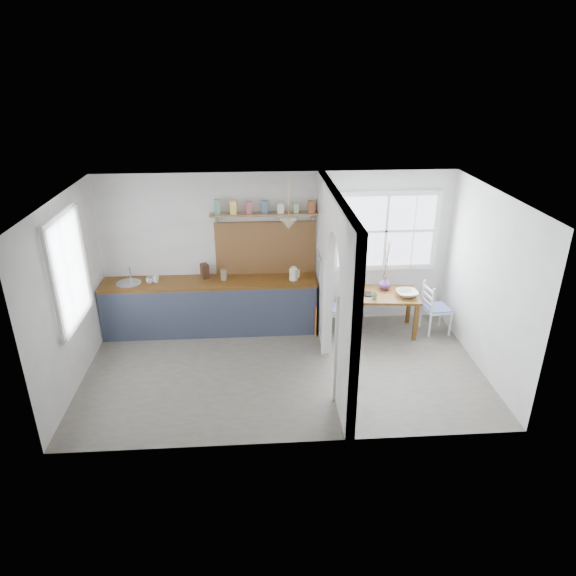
{
  "coord_description": "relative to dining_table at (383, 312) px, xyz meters",
  "views": [
    {
      "loc": [
        -0.38,
        -6.45,
        4.18
      ],
      "look_at": [
        0.09,
        0.41,
        1.13
      ],
      "focal_mm": 32.0,
      "sensor_mm": 36.0,
      "label": 1
    }
  ],
  "objects": [
    {
      "name": "backsplash",
      "position": [
        -1.93,
        0.49,
        1.01
      ],
      "size": [
        1.65,
        0.03,
        0.9
      ],
      "primitive_type": "cube",
      "color": "brown",
      "rests_on": "walls"
    },
    {
      "name": "mug_a",
      "position": [
        -3.72,
        0.22,
        0.61
      ],
      "size": [
        0.12,
        0.12,
        0.1
      ],
      "primitive_type": "imported",
      "rotation": [
        0.0,
        0.0,
        0.06
      ],
      "color": "white",
      "rests_on": "counter"
    },
    {
      "name": "knife_block",
      "position": [
        -2.94,
        0.36,
        0.68
      ],
      "size": [
        0.16,
        0.19,
        0.24
      ],
      "primitive_type": "cube",
      "rotation": [
        0.0,
        0.0,
        0.43
      ],
      "color": "#472B1D",
      "rests_on": "counter"
    },
    {
      "name": "chair_left",
      "position": [
        -0.75,
        0.1,
        0.07
      ],
      "size": [
        0.38,
        0.38,
        0.82
      ],
      "primitive_type": null,
      "rotation": [
        0.0,
        0.0,
        -1.56
      ],
      "color": "silver",
      "rests_on": "floor"
    },
    {
      "name": "kettle",
      "position": [
        -1.48,
        0.18,
        0.67
      ],
      "size": [
        0.21,
        0.18,
        0.22
      ],
      "primitive_type": null,
      "rotation": [
        0.0,
        0.0,
        -0.18
      ],
      "color": "white",
      "rests_on": "counter"
    },
    {
      "name": "partition",
      "position": [
        -1.02,
        -1.02,
        1.11
      ],
      "size": [
        0.12,
        3.2,
        2.6
      ],
      "color": "white",
      "rests_on": "floor"
    },
    {
      "name": "shelf",
      "position": [
        -1.93,
        0.41,
        1.66
      ],
      "size": [
        1.75,
        0.2,
        0.21
      ],
      "color": "#906848",
      "rests_on": "walls"
    },
    {
      "name": "nook_window",
      "position": [
        0.08,
        0.48,
        1.26
      ],
      "size": [
        1.76,
        0.1,
        1.3
      ],
      "primitive_type": null,
      "color": "white",
      "rests_on": "walls"
    },
    {
      "name": "towel_magenta",
      "position": [
        -1.14,
        -0.11,
        -0.07
      ],
      "size": [
        0.02,
        0.03,
        0.53
      ],
      "primitive_type": "cube",
      "color": "#CF3266",
      "rests_on": "counter"
    },
    {
      "name": "plate",
      "position": [
        -0.27,
        -0.01,
        0.35
      ],
      "size": [
        0.27,
        0.27,
        0.02
      ],
      "primitive_type": "cylinder",
      "rotation": [
        0.0,
        0.0,
        -0.41
      ],
      "color": "black",
      "rests_on": "dining_table"
    },
    {
      "name": "floor",
      "position": [
        -1.72,
        -1.08,
        -0.34
      ],
      "size": [
        5.8,
        3.2,
        0.01
      ],
      "primitive_type": "cube",
      "color": "gray",
      "rests_on": "ground"
    },
    {
      "name": "mug_b",
      "position": [
        -3.8,
        0.19,
        0.61
      ],
      "size": [
        0.18,
        0.18,
        0.11
      ],
      "primitive_type": "imported",
      "rotation": [
        0.0,
        0.0,
        -0.43
      ],
      "color": "silver",
      "rests_on": "counter"
    },
    {
      "name": "sink",
      "position": [
        -4.15,
        0.22,
        0.55
      ],
      "size": [
        0.4,
        0.4,
        0.02
      ],
      "primitive_type": "cylinder",
      "color": "silver",
      "rests_on": "counter"
    },
    {
      "name": "vase",
      "position": [
        0.04,
        0.18,
        0.45
      ],
      "size": [
        0.27,
        0.27,
        0.21
      ],
      "primitive_type": "imported",
      "rotation": [
        0.0,
        0.0,
        0.43
      ],
      "color": "#573273",
      "rests_on": "dining_table"
    },
    {
      "name": "chair_right",
      "position": [
        0.88,
        -0.09,
        0.1
      ],
      "size": [
        0.44,
        0.44,
        0.88
      ],
      "primitive_type": null,
      "rotation": [
        0.0,
        0.0,
        1.69
      ],
      "color": "silver",
      "rests_on": "floor"
    },
    {
      "name": "bowl",
      "position": [
        0.34,
        -0.11,
        0.38
      ],
      "size": [
        0.35,
        0.35,
        0.08
      ],
      "primitive_type": "imported",
      "rotation": [
        0.0,
        0.0,
        0.02
      ],
      "color": "beige",
      "rests_on": "dining_table"
    },
    {
      "name": "ceiling",
      "position": [
        -1.72,
        -1.08,
        2.26
      ],
      "size": [
        5.8,
        3.2,
        0.01
      ],
      "primitive_type": "cube",
      "color": "white",
      "rests_on": "walls"
    },
    {
      "name": "jar",
      "position": [
        -2.62,
        0.25,
        0.65
      ],
      "size": [
        0.13,
        0.13,
        0.17
      ],
      "primitive_type": "cylinder",
      "rotation": [
        0.0,
        0.0,
        0.2
      ],
      "color": "#837557",
      "rests_on": "counter"
    },
    {
      "name": "pendant_lamp",
      "position": [
        -1.57,
        0.07,
        1.54
      ],
      "size": [
        0.26,
        0.26,
        0.16
      ],
      "primitive_type": "cone",
      "color": "beige",
      "rests_on": "ceiling"
    },
    {
      "name": "kitchen_window",
      "position": [
        -4.59,
        -1.08,
        1.31
      ],
      "size": [
        0.1,
        1.16,
        1.5
      ],
      "primitive_type": null,
      "color": "white",
      "rests_on": "walls"
    },
    {
      "name": "utensil_rail",
      "position": [
        -1.11,
        -0.18,
        1.11
      ],
      "size": [
        0.02,
        0.5,
        0.02
      ],
      "primitive_type": "cylinder",
      "rotation": [
        1.57,
        0.0,
        0.0
      ],
      "color": "silver",
      "rests_on": "partition"
    },
    {
      "name": "counter",
      "position": [
        -2.85,
        0.25,
        0.11
      ],
      "size": [
        3.5,
        0.6,
        0.9
      ],
      "color": "brown",
      "rests_on": "floor"
    },
    {
      "name": "towel_orange",
      "position": [
        -1.14,
        -0.14,
        -0.09
      ],
      "size": [
        0.02,
        0.03,
        0.53
      ],
      "primitive_type": "cube",
      "color": "#C27321",
      "rests_on": "counter"
    },
    {
      "name": "dining_table",
      "position": [
        0.0,
        0.0,
        0.0
      ],
      "size": [
        1.16,
        0.84,
        0.68
      ],
      "primitive_type": null,
      "rotation": [
        0.0,
        0.0,
        -0.1
      ],
      "color": "brown",
      "rests_on": "floor"
    },
    {
      "name": "table_cup",
      "position": [
        -0.21,
        -0.17,
        0.39
      ],
      "size": [
        0.11,
        0.11,
        0.09
      ],
      "primitive_type": "imported",
      "rotation": [
        0.0,
        0.0,
        0.09
      ],
      "color": "#5D9156",
      "rests_on": "dining_table"
    },
    {
      "name": "walls",
      "position": [
        -1.72,
        -1.08,
        0.96
      ],
      "size": [
        5.81,
        3.21,
        2.6
      ],
      "color": "white",
      "rests_on": "floor"
    }
  ]
}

